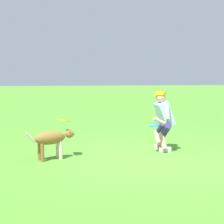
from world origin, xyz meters
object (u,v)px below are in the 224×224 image
dog (52,139)px  frisbee_held (154,125)px  frisbee_flying (64,120)px  person (163,119)px

dog → frisbee_held: bearing=-18.5°
dog → frisbee_flying: bearing=8.4°
dog → frisbee_held: 2.13m
frisbee_flying → frisbee_held: bearing=-176.3°
person → frisbee_held: 0.40m
frisbee_flying → person: bearing=-169.1°
dog → person: bearing=-12.5°
person → dog: person is taller
person → dog: bearing=3.2°
frisbee_held → frisbee_flying: bearing=3.7°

